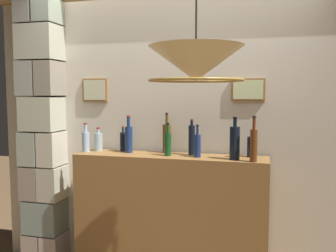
% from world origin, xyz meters
% --- Properties ---
extents(panelled_rear_partition, '(3.47, 0.15, 2.66)m').
position_xyz_m(panelled_rear_partition, '(-0.00, 1.10, 1.41)').
color(panelled_rear_partition, beige).
rests_on(panelled_rear_partition, ground).
extents(stone_pillar, '(0.38, 0.33, 2.59)m').
position_xyz_m(stone_pillar, '(-1.25, 0.96, 1.30)').
color(stone_pillar, tan).
rests_on(stone_pillar, ground).
extents(bar_shelf_unit, '(1.62, 0.33, 1.14)m').
position_xyz_m(bar_shelf_unit, '(0.00, 0.85, 0.57)').
color(bar_shelf_unit, olive).
rests_on(bar_shelf_unit, ground).
extents(liquor_bottle_bourbon, '(0.07, 0.07, 0.26)m').
position_xyz_m(liquor_bottle_bourbon, '(-0.76, 0.84, 1.24)').
color(liquor_bottle_bourbon, '#A2BEE1').
rests_on(liquor_bottle_bourbon, bar_shelf_unit).
extents(liquor_bottle_port, '(0.05, 0.05, 0.35)m').
position_xyz_m(liquor_bottle_port, '(0.69, 0.73, 1.28)').
color(liquor_bottle_port, brown).
rests_on(liquor_bottle_port, bar_shelf_unit).
extents(liquor_bottle_scotch, '(0.07, 0.07, 0.22)m').
position_xyz_m(liquor_bottle_scotch, '(0.67, 0.94, 1.23)').
color(liquor_bottle_scotch, black).
rests_on(liquor_bottle_scotch, bar_shelf_unit).
extents(liquor_bottle_tequila, '(0.06, 0.06, 0.27)m').
position_xyz_m(liquor_bottle_tequila, '(-0.01, 0.83, 1.25)').
color(liquor_bottle_tequila, '#194D23').
rests_on(liquor_bottle_tequila, bar_shelf_unit).
extents(liquor_bottle_rye, '(0.07, 0.07, 0.35)m').
position_xyz_m(liquor_bottle_rye, '(-0.05, 0.97, 1.27)').
color(liquor_bottle_rye, '#593C15').
rests_on(liquor_bottle_rye, bar_shelf_unit).
extents(liquor_bottle_whiskey, '(0.08, 0.08, 0.33)m').
position_xyz_m(liquor_bottle_whiskey, '(0.54, 0.79, 1.28)').
color(liquor_bottle_whiskey, black).
rests_on(liquor_bottle_whiskey, bar_shelf_unit).
extents(liquor_bottle_mezcal, '(0.07, 0.07, 0.32)m').
position_xyz_m(liquor_bottle_mezcal, '(-0.38, 0.90, 1.27)').
color(liquor_bottle_mezcal, navy).
rests_on(liquor_bottle_mezcal, bar_shelf_unit).
extents(liquor_bottle_amaro, '(0.06, 0.06, 0.26)m').
position_xyz_m(liquor_bottle_amaro, '(0.24, 0.83, 1.24)').
color(liquor_bottle_amaro, navy).
rests_on(liquor_bottle_amaro, bar_shelf_unit).
extents(liquor_bottle_rum, '(0.05, 0.05, 0.30)m').
position_xyz_m(liquor_bottle_rum, '(0.18, 0.91, 1.27)').
color(liquor_bottle_rum, black).
rests_on(liquor_bottle_rum, bar_shelf_unit).
extents(liquor_bottle_sherry, '(0.06, 0.06, 0.22)m').
position_xyz_m(liquor_bottle_sherry, '(-0.46, 0.96, 1.23)').
color(liquor_bottle_sherry, black).
rests_on(liquor_bottle_sherry, bar_shelf_unit).
extents(liquor_bottle_brandy, '(0.07, 0.07, 0.21)m').
position_xyz_m(liquor_bottle_brandy, '(-0.68, 0.92, 1.23)').
color(liquor_bottle_brandy, '#A3BBC7').
rests_on(liquor_bottle_brandy, bar_shelf_unit).
extents(glass_tumbler_rocks, '(0.06, 0.06, 0.07)m').
position_xyz_m(glass_tumbler_rocks, '(0.52, 0.91, 1.18)').
color(glass_tumbler_rocks, silver).
rests_on(glass_tumbler_rocks, bar_shelf_unit).
extents(pendant_lamp, '(0.59, 0.59, 0.61)m').
position_xyz_m(pendant_lamp, '(0.34, 0.18, 1.83)').
color(pendant_lamp, beige).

